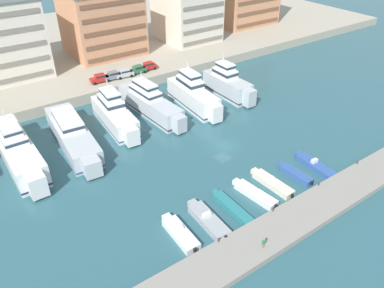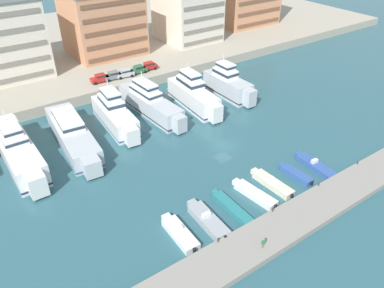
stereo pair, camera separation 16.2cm
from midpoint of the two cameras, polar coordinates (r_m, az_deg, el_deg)
name	(u,v)px [view 1 (the left image)]	position (r m, az deg, el deg)	size (l,w,h in m)	color
ground_plane	(223,146)	(64.96, 4.74, -0.26)	(400.00, 400.00, 0.00)	#2D5B66
quay_promenade	(84,43)	(115.73, -16.12, 14.59)	(180.00, 70.00, 2.24)	#ADA38E
pier_dock	(314,208)	(54.40, 18.05, -9.25)	(120.00, 5.54, 0.87)	gray
yacht_white_left	(17,150)	(65.55, -25.19, -0.78)	(4.81, 21.88, 8.34)	white
yacht_silver_mid_left	(72,135)	(67.33, -17.82, 1.37)	(6.19, 22.52, 6.57)	silver
yacht_white_center_left	(115,114)	(70.89, -11.77, 4.49)	(5.27, 17.14, 8.47)	white
yacht_silver_center	(150,103)	(74.16, -6.48, 6.24)	(5.09, 20.33, 8.04)	silver
yacht_white_center_right	(193,95)	(76.30, 0.11, 7.54)	(4.93, 17.27, 8.90)	white
yacht_silver_mid_right	(228,84)	(81.36, 5.42, 9.07)	(4.06, 14.99, 8.80)	silver
motorboat_white_far_left	(180,233)	(48.52, -1.95, -13.41)	(2.25, 7.29, 1.28)	white
motorboat_grey_left	(208,220)	(50.06, 2.33, -11.47)	(2.44, 8.15, 1.52)	#9EA3A8
motorboat_teal_mid_left	(232,208)	(52.15, 6.10, -9.66)	(1.62, 8.36, 0.85)	teal
motorboat_white_center_left	(255,194)	(54.64, 9.46, -7.49)	(2.58, 7.84, 1.34)	white
motorboat_cream_center	(272,183)	(57.02, 12.03, -5.84)	(2.15, 7.92, 1.34)	beige
motorboat_blue_center_right	(296,174)	(59.77, 15.48, -4.41)	(1.76, 6.29, 0.85)	#33569E
motorboat_blue_mid_right	(315,165)	(62.46, 18.20, -3.09)	(2.25, 8.08, 1.39)	#33569E
car_red_far_left	(100,78)	(84.87, -13.96, 9.72)	(4.18, 2.10, 1.80)	red
car_grey_left	(113,75)	(85.67, -12.05, 10.20)	(4.17, 2.07, 1.80)	slate
car_silver_mid_left	(125,73)	(86.37, -10.30, 10.59)	(4.24, 2.22, 1.80)	#B7BCC1
car_green_center_left	(138,69)	(87.97, -8.32, 11.20)	(4.10, 1.93, 1.80)	#2D6642
car_red_center	(148,66)	(89.64, -6.75, 11.75)	(4.11, 1.93, 1.80)	red
apartment_block_mid_left	(102,21)	(100.99, -13.63, 17.69)	(17.48, 16.42, 17.68)	tan
pedestrian_near_edge	(264,242)	(46.44, 10.77, -14.51)	(0.60, 0.24, 1.55)	#7A6B56
bollard_west	(219,240)	(46.87, 3.97, -14.33)	(0.20, 0.20, 0.61)	#2D2D33
bollard_west_mid	(273,209)	(51.64, 12.18, -9.68)	(0.20, 0.20, 0.61)	#2D2D33
bollard_east_mid	(319,184)	(57.52, 18.69, -5.75)	(0.20, 0.20, 0.61)	#2D2D33
bollard_east	(358,162)	(64.21, 23.86, -2.53)	(0.20, 0.20, 0.61)	#2D2D33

